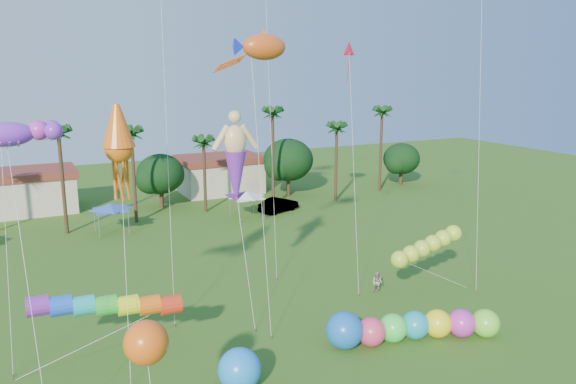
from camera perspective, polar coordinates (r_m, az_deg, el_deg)
name	(u,v)px	position (r m, az deg, el deg)	size (l,w,h in m)	color
tree_line	(185,171)	(66.04, -10.47, 2.07)	(69.46, 8.91, 11.00)	#3A2819
buildings_row	(117,186)	(70.81, -16.94, 0.56)	(35.00, 7.00, 4.00)	beige
tent_row	(112,208)	(57.02, -17.48, -1.54)	(31.00, 4.00, 0.60)	white
car_b	(279,205)	(63.59, -0.96, -1.30)	(1.74, 4.99, 1.65)	#4C4C54
spectator_b	(377,282)	(41.72, 9.06, -9.07)	(0.80, 0.62, 1.64)	gray
caterpillar_inflatable	(407,327)	(35.19, 11.97, -13.26)	(10.69, 4.86, 2.21)	#DF3A67
blue_ball	(239,369)	(29.96, -4.95, -17.52)	(2.21, 2.21, 2.21)	#1A82EC
rainbow_tube	(135,312)	(32.78, -15.29, -11.64)	(10.39, 2.71, 3.46)	red
green_worm	(400,260)	(39.31, 11.27, -6.76)	(9.80, 3.58, 3.98)	#B3DB30
orange_ball_kite	(146,343)	(23.86, -14.21, -14.62)	(2.28, 2.28, 6.27)	#EA5C13
merman_kite	(236,163)	(35.94, -5.35, 2.98)	(2.60, 4.37, 12.95)	#E5BE82
fish_kite	(264,47)	(36.16, -2.43, 14.48)	(4.51, 5.84, 18.22)	#CB4C16
squid_kite	(119,149)	(32.24, -16.78, 4.23)	(2.19, 5.89, 14.27)	orange
lobster_kite	(6,134)	(27.67, -26.73, 5.24)	(4.14, 5.15, 14.01)	purple
delta_kite_red	(349,54)	(40.97, 6.24, 13.79)	(1.39, 3.45, 17.89)	red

